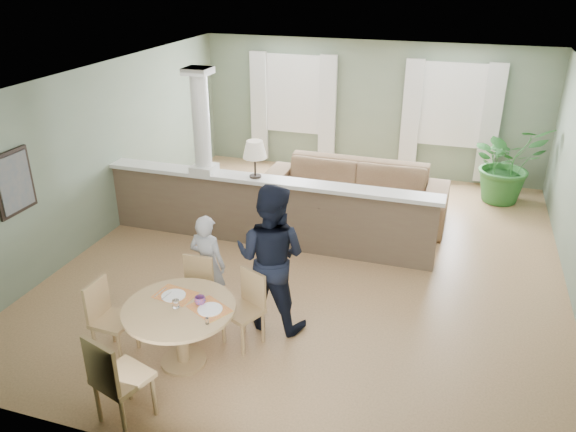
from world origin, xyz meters
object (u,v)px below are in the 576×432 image
(man_person, at_px, (271,257))
(chair_far_man, at_px, (247,305))
(sofa, at_px, (352,192))
(child_person, at_px, (208,264))
(houseplant, at_px, (507,163))
(chair_near, at_px, (115,377))
(chair_side, at_px, (107,315))
(chair_far_boy, at_px, (196,289))
(dining_table, at_px, (181,319))

(man_person, bearing_deg, chair_far_man, 72.93)
(sofa, relative_size, child_person, 2.40)
(houseplant, relative_size, chair_far_man, 1.65)
(chair_near, bearing_deg, chair_far_man, -95.52)
(chair_side, xyz_separation_m, child_person, (0.72, 1.12, 0.16))
(chair_far_boy, distance_m, chair_side, 1.07)
(sofa, height_order, dining_table, sofa)
(chair_far_man, bearing_deg, chair_far_boy, -166.08)
(dining_table, relative_size, child_person, 0.91)
(chair_far_boy, xyz_separation_m, chair_near, (0.03, -1.74, 0.08))
(dining_table, relative_size, chair_far_boy, 1.38)
(child_person, bearing_deg, man_person, -175.70)
(sofa, bearing_deg, chair_far_boy, -106.96)
(sofa, bearing_deg, child_person, -107.93)
(dining_table, bearing_deg, chair_side, -174.74)
(chair_far_boy, bearing_deg, chair_near, -90.71)
(dining_table, relative_size, chair_far_man, 1.37)
(chair_near, bearing_deg, dining_table, -81.54)
(sofa, distance_m, chair_far_man, 3.86)
(chair_far_man, relative_size, chair_near, 0.87)
(dining_table, distance_m, man_person, 1.26)
(child_person, relative_size, man_person, 0.72)
(houseplant, distance_m, chair_far_man, 6.16)
(chair_near, relative_size, chair_side, 1.12)
(chair_side, height_order, child_person, child_person)
(chair_far_boy, relative_size, man_person, 0.48)
(chair_near, distance_m, man_person, 2.21)
(chair_far_man, bearing_deg, houseplant, 85.98)
(houseplant, height_order, man_person, man_person)
(sofa, relative_size, dining_table, 2.63)
(dining_table, distance_m, chair_near, 1.01)
(sofa, distance_m, houseplant, 2.98)
(houseplant, distance_m, chair_side, 7.49)
(houseplant, height_order, dining_table, houseplant)
(chair_far_man, height_order, chair_near, chair_near)
(chair_far_man, bearing_deg, dining_table, -106.35)
(dining_table, relative_size, chair_near, 1.19)
(chair_far_boy, xyz_separation_m, man_person, (0.87, 0.27, 0.44))
(sofa, bearing_deg, dining_table, -101.84)
(sofa, xyz_separation_m, dining_table, (-0.97, -4.44, 0.12))
(child_person, bearing_deg, houseplant, -120.13)
(houseplant, xyz_separation_m, chair_far_man, (-2.97, -5.39, -0.24))
(dining_table, relative_size, man_person, 0.66)
(sofa, relative_size, chair_near, 3.13)
(man_person, bearing_deg, chair_near, 71.05)
(houseplant, xyz_separation_m, chair_near, (-3.66, -6.99, -0.17))
(chair_far_man, bearing_deg, chair_near, -88.49)
(houseplant, distance_m, dining_table, 6.94)
(child_person, xyz_separation_m, man_person, (0.84, -0.03, 0.26))
(sofa, relative_size, chair_side, 3.51)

